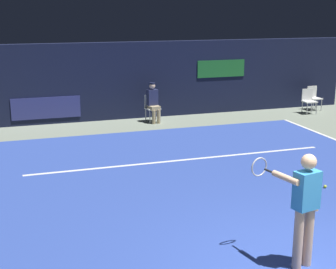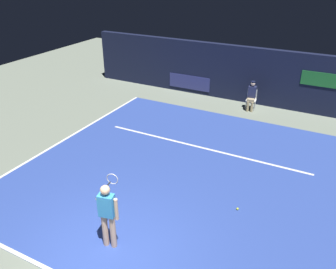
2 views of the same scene
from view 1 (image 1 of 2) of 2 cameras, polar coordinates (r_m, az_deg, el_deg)
ground_plane at (r=10.83m, az=4.76°, el=-5.65°), size 31.47×31.47×0.00m
court_surface at (r=10.83m, az=4.77°, el=-5.62°), size 9.83×10.01×0.01m
line_service at (r=12.37m, az=1.64°, el=-2.96°), size 7.67×0.10×0.01m
back_wall at (r=17.04m, az=-4.33°, el=6.21°), size 16.39×0.33×2.60m
tennis_player at (r=7.40m, az=15.38°, el=-7.65°), size 0.77×0.93×1.73m
line_judge_on_chair at (r=16.41m, az=-1.74°, el=3.77°), size 0.49×0.57×1.32m
courtside_chair_near at (r=18.54m, az=15.88°, el=3.88°), size 0.46×0.44×0.88m
courtside_chair_far at (r=19.25m, az=16.40°, el=4.21°), size 0.46×0.44×0.88m
tennis_ball at (r=11.01m, az=17.62°, el=-5.72°), size 0.07×0.07×0.07m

